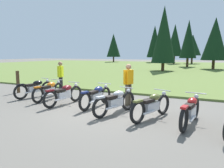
# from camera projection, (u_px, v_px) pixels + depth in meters

# --- Properties ---
(ground_plane) EXTENTS (140.00, 140.00, 0.00)m
(ground_plane) POSITION_uv_depth(u_px,v_px,m) (105.00, 110.00, 7.75)
(ground_plane) COLOR #605B54
(grass_moorland) EXTENTS (80.00, 44.00, 0.10)m
(grass_moorland) POSITION_uv_depth(u_px,v_px,m) (184.00, 68.00, 30.40)
(grass_moorland) COLOR #5B7033
(grass_moorland) RESTS_ON ground
(forest_treeline) EXTENTS (43.04, 27.57, 8.62)m
(forest_treeline) POSITION_uv_depth(u_px,v_px,m) (205.00, 40.00, 34.68)
(forest_treeline) COLOR #47331E
(forest_treeline) RESTS_ON ground
(motorcycle_black) EXTENTS (0.74, 2.07, 0.88)m
(motorcycle_black) POSITION_uv_depth(u_px,v_px,m) (35.00, 88.00, 10.03)
(motorcycle_black) COLOR black
(motorcycle_black) RESTS_ON ground
(motorcycle_orange) EXTENTS (0.62, 2.10, 0.88)m
(motorcycle_orange) POSITION_uv_depth(u_px,v_px,m) (49.00, 90.00, 9.43)
(motorcycle_orange) COLOR black
(motorcycle_orange) RESTS_ON ground
(motorcycle_maroon) EXTENTS (0.62, 2.09, 0.88)m
(motorcycle_maroon) POSITION_uv_depth(u_px,v_px,m) (64.00, 94.00, 8.55)
(motorcycle_maroon) COLOR black
(motorcycle_maroon) RESTS_ON ground
(motorcycle_navy) EXTENTS (0.62, 2.10, 0.88)m
(motorcycle_navy) POSITION_uv_depth(u_px,v_px,m) (96.00, 96.00, 8.18)
(motorcycle_navy) COLOR black
(motorcycle_navy) RESTS_ON ground
(motorcycle_silver) EXTENTS (0.86, 2.03, 0.88)m
(motorcycle_silver) POSITION_uv_depth(u_px,v_px,m) (115.00, 101.00, 7.23)
(motorcycle_silver) COLOR black
(motorcycle_silver) RESTS_ON ground
(motorcycle_olive) EXTENTS (0.91, 2.01, 0.88)m
(motorcycle_olive) POSITION_uv_depth(u_px,v_px,m) (152.00, 105.00, 6.68)
(motorcycle_olive) COLOR black
(motorcycle_olive) RESTS_ON ground
(motorcycle_red) EXTENTS (0.62, 2.09, 0.88)m
(motorcycle_red) POSITION_uv_depth(u_px,v_px,m) (191.00, 110.00, 6.07)
(motorcycle_red) COLOR black
(motorcycle_red) RESTS_ON ground
(rider_near_row_end) EXTENTS (0.34, 0.52, 1.67)m
(rider_near_row_end) POSITION_uv_depth(u_px,v_px,m) (61.00, 76.00, 10.88)
(rider_near_row_end) COLOR black
(rider_near_row_end) RESTS_ON ground
(rider_in_hivis_vest) EXTENTS (0.32, 0.53, 1.67)m
(rider_in_hivis_vest) POSITION_uv_depth(u_px,v_px,m) (128.00, 82.00, 8.32)
(rider_in_hivis_vest) COLOR #4C4233
(rider_in_hivis_vest) RESTS_ON ground
(trail_marker_post) EXTENTS (0.12, 0.12, 1.18)m
(trail_marker_post) POSITION_uv_depth(u_px,v_px,m) (18.00, 82.00, 11.17)
(trail_marker_post) COLOR #47331E
(trail_marker_post) RESTS_ON ground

